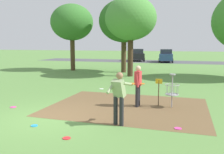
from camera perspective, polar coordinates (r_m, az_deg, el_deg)
ground_plane at (r=8.86m, az=-15.10°, el=-9.46°), size 160.00×160.00×0.00m
dirt_tee_pad at (r=10.16m, az=3.74°, el=-6.95°), size 6.37×4.87×0.01m
disc_golf_basket at (r=10.15m, az=13.67°, el=-2.83°), size 0.98×0.58×1.39m
player_foreground_watching at (r=7.68m, az=1.65°, el=-4.26°), size 0.72×1.00×1.71m
player_throwing at (r=10.02m, az=6.17°, el=-1.55°), size 0.42×0.48×1.71m
frisbee_near_basket at (r=6.99m, az=-10.67°, el=-13.99°), size 0.23×0.23×0.02m
frisbee_by_tee at (r=8.22m, az=-17.88°, el=-10.88°), size 0.22×0.22×0.02m
frisbee_mid_grass at (r=7.87m, az=15.30°, el=-11.63°), size 0.23×0.23×0.02m
frisbee_far_left at (r=13.97m, az=-2.51°, el=-2.82°), size 0.24×0.24×0.02m
frisbee_scattered_a at (r=10.81m, az=-22.31°, el=-6.59°), size 0.25×0.25×0.02m
tree_near_right at (r=24.09m, az=-9.43°, el=12.55°), size 4.07×4.07×6.38m
tree_mid_left at (r=22.16m, az=2.85°, el=13.04°), size 4.50×4.50×6.54m
tree_mid_center at (r=19.48m, az=4.43°, el=13.57°), size 4.04×4.04×6.29m
parking_lot_strip at (r=36.14m, az=10.00°, el=3.62°), size 36.00×6.00×0.01m
parked_car_leftmost at (r=37.00m, az=6.03°, el=5.22°), size 2.82×4.52×1.84m
parked_car_center_left at (r=35.30m, az=12.64°, el=4.95°), size 2.23×4.33×1.84m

